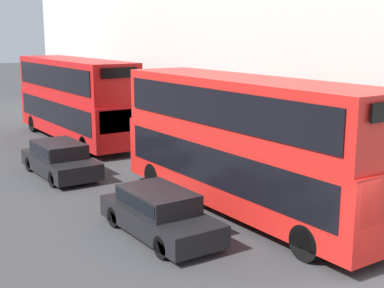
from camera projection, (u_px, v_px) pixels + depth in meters
bus_leading at (244, 140)px, 17.37m from camera, size 2.59×11.12×4.46m
bus_second_in_queue at (75, 96)px, 29.10m from camera, size 2.59×11.09×4.46m
car_dark_sedan at (159, 212)px, 15.64m from camera, size 1.76×4.46×1.38m
car_hatchback at (60, 158)px, 22.22m from camera, size 1.88×4.55×1.41m
pedestrian at (124, 126)px, 29.66m from camera, size 0.36×0.36×1.70m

